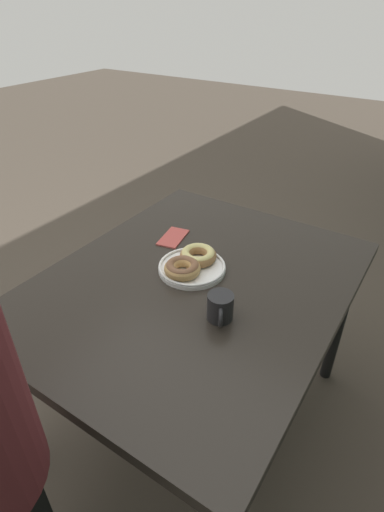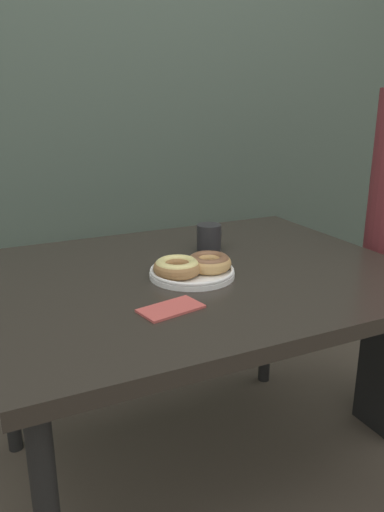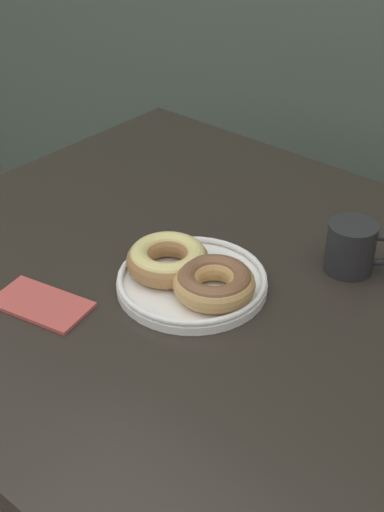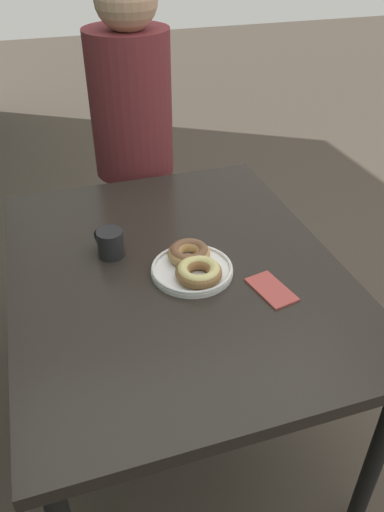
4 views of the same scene
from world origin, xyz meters
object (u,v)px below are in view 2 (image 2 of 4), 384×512
at_px(dining_table, 200,292).
at_px(napkin, 171,309).
at_px(donut_plate, 192,267).
at_px(coffee_mug, 210,237).

height_order(dining_table, napkin, napkin).
bearing_deg(dining_table, donut_plate, -136.21).
relative_size(donut_plate, coffee_mug, 2.37).
bearing_deg(napkin, donut_plate, 51.65).
xyz_separation_m(dining_table, donut_plate, (-0.04, -0.04, 0.10)).
distance_m(donut_plate, coffee_mug, 0.27).
height_order(dining_table, donut_plate, donut_plate).
xyz_separation_m(dining_table, coffee_mug, (0.12, 0.17, 0.11)).
height_order(coffee_mug, napkin, coffee_mug).
bearing_deg(donut_plate, dining_table, 43.79).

